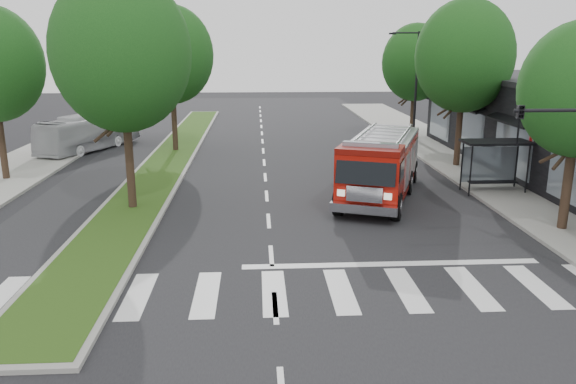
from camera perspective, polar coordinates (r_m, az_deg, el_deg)
name	(u,v)px	position (r m, az deg, el deg)	size (l,w,h in m)	color
ground	(271,256)	(19.68, -1.71, -6.50)	(140.00, 140.00, 0.00)	black
sidewalk_right	(500,181)	(31.95, 20.77, 1.01)	(5.00, 80.00, 0.15)	gray
median	(172,156)	(37.43, -11.73, 3.57)	(3.00, 50.00, 0.15)	gray
bus_shelter	(494,152)	(29.39, 20.22, 3.85)	(3.20, 1.60, 2.61)	black
tree_right_mid	(465,56)	(34.49, 17.50, 13.01)	(5.60, 5.60, 9.72)	black
tree_right_far	(416,63)	(44.02, 12.83, 12.70)	(5.00, 5.00, 8.73)	black
tree_median_near	(122,53)	(24.97, -16.54, 13.43)	(5.80, 5.80, 10.16)	black
tree_median_far	(171,55)	(38.75, -11.81, 13.49)	(5.60, 5.60, 9.72)	black
streetlight_right_far	(414,85)	(39.92, 12.67, 10.58)	(2.11, 0.20, 8.00)	black
fire_engine	(381,166)	(27.16, 9.41, 2.64)	(5.82, 9.55, 3.19)	#640A05
city_bus	(90,132)	(41.47, -19.48, 5.74)	(2.10, 8.96, 2.49)	silver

